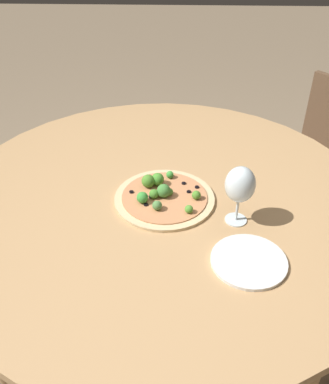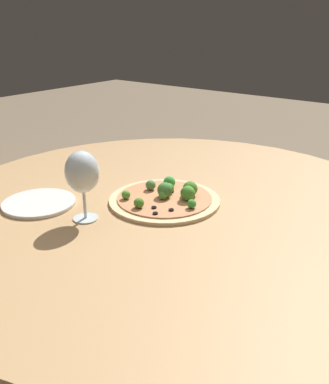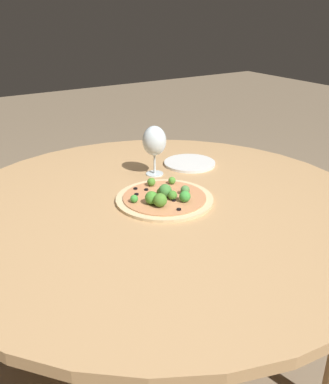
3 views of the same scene
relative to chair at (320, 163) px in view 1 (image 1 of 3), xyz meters
name	(u,v)px [view 1 (image 1 of 3)]	position (x,y,z in m)	size (l,w,h in m)	color
ground_plane	(162,339)	(0.69, -0.75, -0.47)	(12.00, 12.00, 0.00)	#847056
dining_table	(161,209)	(0.69, -0.75, 0.24)	(1.39, 1.39, 0.77)	tan
chair	(320,163)	(0.00, 0.00, 0.00)	(0.57, 0.57, 0.85)	brown
pizza	(163,196)	(0.71, -0.74, 0.32)	(0.32, 0.32, 0.06)	#DBBC89
wine_glass	(240,185)	(0.81, -0.52, 0.43)	(0.09, 0.09, 0.18)	silver
plate_near	(249,261)	(0.98, -0.51, 0.31)	(0.20, 0.20, 0.01)	silver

